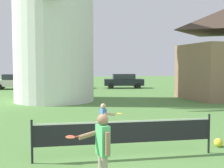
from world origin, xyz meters
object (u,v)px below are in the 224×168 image
object	(u,v)px
player_near	(102,147)
parked_car_cream	(14,81)
parked_car_black	(124,81)
stray_ball	(218,143)
tennis_net	(125,132)
parked_car_blue	(66,81)
player_far	(104,119)

from	to	relation	value
player_near	parked_car_cream	distance (m)	26.05
parked_car_black	stray_ball	bearing A→B (deg)	-95.29
parked_car_cream	parked_car_black	size ratio (longest dim) A/B	0.90
tennis_net	parked_car_cream	distance (m)	24.60
parked_car_cream	parked_car_black	world-z (taller)	same
player_near	parked_car_black	bearing A→B (deg)	76.49
tennis_net	parked_car_black	world-z (taller)	parked_car_black
parked_car_cream	parked_car_blue	bearing A→B (deg)	1.36
tennis_net	stray_ball	distance (m)	3.07
tennis_net	parked_car_black	size ratio (longest dim) A/B	1.08
player_near	player_far	bearing A→B (deg)	80.81
player_far	player_near	bearing A→B (deg)	-99.19
parked_car_blue	tennis_net	bearing A→B (deg)	-87.19
stray_ball	parked_car_black	world-z (taller)	parked_car_black
player_near	stray_ball	bearing A→B (deg)	29.96
tennis_net	stray_ball	world-z (taller)	tennis_net
player_far	parked_car_black	bearing A→B (deg)	75.75
player_near	parked_car_cream	size ratio (longest dim) A/B	0.37
player_far	parked_car_black	distance (m)	21.65
parked_car_cream	player_near	bearing A→B (deg)	-77.36
player_near	parked_car_black	size ratio (longest dim) A/B	0.33
tennis_net	parked_car_black	xyz separation A→B (m)	(5.06, 22.95, 0.13)
parked_car_cream	parked_car_black	distance (m)	11.65
parked_car_black	parked_car_cream	bearing A→B (deg)	176.24
tennis_net	player_far	distance (m)	1.98
player_near	player_far	size ratio (longest dim) A/B	1.24
player_far	parked_car_cream	xyz separation A→B (m)	(-6.30, 21.75, 0.13)
player_far	stray_ball	xyz separation A→B (m)	(3.25, -1.45, -0.55)
stray_ball	parked_car_blue	bearing A→B (deg)	100.08
parked_car_black	tennis_net	bearing A→B (deg)	-102.43
stray_ball	parked_car_blue	xyz separation A→B (m)	(-4.15, 23.33, 0.68)
player_near	parked_car_blue	distance (m)	25.55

